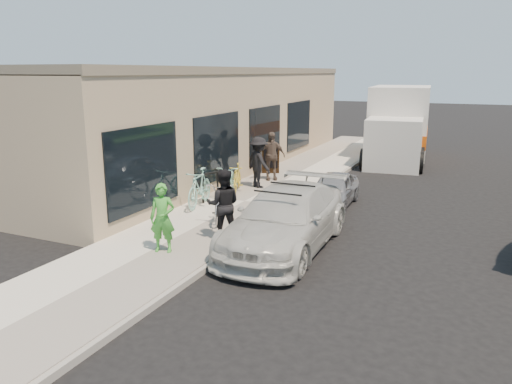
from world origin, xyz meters
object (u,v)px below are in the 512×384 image
(bike_rack, at_px, (210,184))
(tandem_bike, at_px, (223,200))
(sandwich_board, at_px, (271,159))
(bystander_a, at_px, (259,162))
(woman_rider, at_px, (163,218))
(sedan_white, at_px, (286,219))
(moving_truck, at_px, (398,127))
(man_standing, at_px, (223,204))
(cruiser_bike_b, at_px, (230,180))
(bystander_b, at_px, (271,156))
(sedan_silver, at_px, (333,190))
(cruiser_bike_c, at_px, (237,178))
(cruiser_bike_a, at_px, (200,188))

(bike_rack, relative_size, tandem_bike, 0.45)
(sandwich_board, bearing_deg, bystander_a, -98.68)
(woman_rider, bearing_deg, sedan_white, 18.89)
(moving_truck, xyz_separation_m, man_standing, (-1.77, -14.17, -0.50))
(sedan_white, xyz_separation_m, tandem_bike, (-2.23, 1.09, -0.03))
(cruiser_bike_b, distance_m, bystander_a, 1.55)
(man_standing, distance_m, bystander_b, 6.84)
(sedan_silver, bearing_deg, sandwich_board, 134.81)
(sandwich_board, relative_size, cruiser_bike_b, 0.58)
(sedan_silver, bearing_deg, bystander_b, 142.86)
(sandwich_board, relative_size, tandem_bike, 0.54)
(man_standing, bearing_deg, bike_rack, -79.69)
(sedan_silver, xyz_separation_m, bystander_a, (-2.89, 0.79, 0.51))
(sedan_silver, height_order, woman_rider, woman_rider)
(cruiser_bike_c, bearing_deg, sedan_white, -69.63)
(man_standing, distance_m, cruiser_bike_c, 4.95)
(cruiser_bike_b, bearing_deg, sedan_white, -66.39)
(woman_rider, bearing_deg, cruiser_bike_a, 90.56)
(bystander_a, bearing_deg, sedan_silver, -165.68)
(tandem_bike, xyz_separation_m, bystander_a, (-0.71, 3.90, 0.33))
(cruiser_bike_c, height_order, bystander_b, bystander_b)
(sandwich_board, distance_m, sedan_silver, 4.77)
(tandem_bike, xyz_separation_m, man_standing, (0.78, -1.46, 0.31))
(cruiser_bike_a, relative_size, bystander_b, 1.04)
(sedan_white, xyz_separation_m, woman_rider, (-2.25, -1.71, 0.21))
(sandwich_board, height_order, moving_truck, moving_truck)
(bike_rack, relative_size, sedan_white, 0.19)
(cruiser_bike_c, bearing_deg, sandwich_board, 74.31)
(bystander_a, xyz_separation_m, bystander_b, (-0.09, 1.30, 0.02))
(sedan_white, relative_size, cruiser_bike_a, 2.68)
(sedan_white, distance_m, cruiser_bike_b, 4.83)
(cruiser_bike_c, relative_size, bystander_b, 0.85)
(sedan_silver, height_order, bystander_b, bystander_b)
(bike_rack, distance_m, moving_truck, 11.90)
(sandwich_board, xyz_separation_m, bystander_a, (0.59, -2.46, 0.31))
(sandwich_board, xyz_separation_m, tandem_bike, (1.30, -6.36, -0.03))
(sedan_silver, bearing_deg, cruiser_bike_b, -170.40)
(woman_rider, relative_size, man_standing, 0.91)
(moving_truck, bearing_deg, cruiser_bike_b, -114.86)
(bystander_a, relative_size, bystander_b, 0.98)
(sedan_white, bearing_deg, bike_rack, 142.58)
(sandwich_board, relative_size, moving_truck, 0.16)
(sedan_white, xyz_separation_m, cruiser_bike_b, (-3.31, 3.52, -0.06))
(moving_truck, xyz_separation_m, bystander_b, (-3.35, -7.52, -0.46))
(woman_rider, bearing_deg, moving_truck, 62.21)
(tandem_bike, xyz_separation_m, woman_rider, (-0.02, -2.80, 0.24))
(tandem_bike, bearing_deg, cruiser_bike_c, 92.03)
(sedan_white, bearing_deg, sandwich_board, 114.24)
(man_standing, xyz_separation_m, cruiser_bike_b, (-1.86, 3.89, -0.35))
(cruiser_bike_c, bearing_deg, woman_rider, -97.79)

